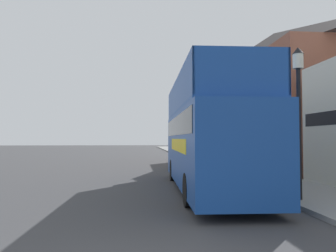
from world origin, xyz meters
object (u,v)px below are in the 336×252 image
tour_bus (207,141)px  lamp_post_nearest (299,94)px  lamp_post_second (220,119)px  parked_car_ahead_of_bus (190,160)px

tour_bus → lamp_post_nearest: (2.24, -2.85, 1.46)m
lamp_post_nearest → lamp_post_second: bearing=89.4°
parked_car_ahead_of_bus → lamp_post_nearest: size_ratio=0.94×
lamp_post_nearest → tour_bus: bearing=128.2°
tour_bus → parked_car_ahead_of_bus: bearing=87.5°
parked_car_ahead_of_bus → lamp_post_second: 3.16m
lamp_post_nearest → lamp_post_second: (0.10, 9.99, -0.20)m
tour_bus → parked_car_ahead_of_bus: (0.61, 7.96, -1.25)m
tour_bus → lamp_post_nearest: 3.91m
lamp_post_second → lamp_post_nearest: bearing=-90.6°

